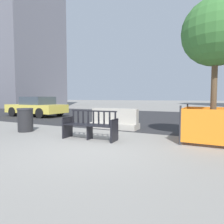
{
  "coord_description": "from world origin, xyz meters",
  "views": [
    {
      "loc": [
        2.75,
        -4.16,
        1.27
      ],
      "look_at": [
        -0.63,
        2.43,
        0.75
      ],
      "focal_mm": 32.0,
      "sensor_mm": 36.0,
      "label": 1
    }
  ],
  "objects_px": {
    "street_bench": "(90,126)",
    "jersey_barrier_centre": "(115,120)",
    "construction_fence": "(213,124)",
    "car_taxi_near": "(37,107)",
    "street_tree": "(216,33)",
    "trash_bin": "(25,120)"
  },
  "relations": [
    {
      "from": "jersey_barrier_centre",
      "to": "street_tree",
      "type": "relative_size",
      "value": 0.5
    },
    {
      "from": "car_taxi_near",
      "to": "street_tree",
      "type": "bearing_deg",
      "value": -18.01
    },
    {
      "from": "jersey_barrier_centre",
      "to": "car_taxi_near",
      "type": "bearing_deg",
      "value": 160.79
    },
    {
      "from": "jersey_barrier_centre",
      "to": "car_taxi_near",
      "type": "distance_m",
      "value": 7.74
    },
    {
      "from": "construction_fence",
      "to": "car_taxi_near",
      "type": "height_order",
      "value": "car_taxi_near"
    },
    {
      "from": "construction_fence",
      "to": "car_taxi_near",
      "type": "bearing_deg",
      "value": 161.99
    },
    {
      "from": "street_bench",
      "to": "construction_fence",
      "type": "bearing_deg",
      "value": 20.41
    },
    {
      "from": "trash_bin",
      "to": "construction_fence",
      "type": "bearing_deg",
      "value": 10.53
    },
    {
      "from": "street_tree",
      "to": "car_taxi_near",
      "type": "distance_m",
      "value": 11.76
    },
    {
      "from": "street_bench",
      "to": "construction_fence",
      "type": "distance_m",
      "value": 3.59
    },
    {
      "from": "street_bench",
      "to": "construction_fence",
      "type": "height_order",
      "value": "construction_fence"
    },
    {
      "from": "construction_fence",
      "to": "car_taxi_near",
      "type": "relative_size",
      "value": 0.38
    },
    {
      "from": "construction_fence",
      "to": "street_bench",
      "type": "bearing_deg",
      "value": -159.59
    },
    {
      "from": "street_bench",
      "to": "jersey_barrier_centre",
      "type": "xyz_separation_m",
      "value": [
        -0.28,
        2.27,
        -0.06
      ]
    },
    {
      "from": "street_bench",
      "to": "trash_bin",
      "type": "bearing_deg",
      "value": 178.58
    },
    {
      "from": "jersey_barrier_centre",
      "to": "car_taxi_near",
      "type": "relative_size",
      "value": 0.48
    },
    {
      "from": "street_bench",
      "to": "car_taxi_near",
      "type": "bearing_deg",
      "value": 147.63
    },
    {
      "from": "street_bench",
      "to": "street_tree",
      "type": "xyz_separation_m",
      "value": [
        3.36,
        1.25,
        2.68
      ]
    },
    {
      "from": "construction_fence",
      "to": "car_taxi_near",
      "type": "distance_m",
      "value": 11.51
    },
    {
      "from": "street_bench",
      "to": "car_taxi_near",
      "type": "relative_size",
      "value": 0.41
    },
    {
      "from": "street_bench",
      "to": "jersey_barrier_centre",
      "type": "relative_size",
      "value": 0.86
    },
    {
      "from": "jersey_barrier_centre",
      "to": "street_tree",
      "type": "xyz_separation_m",
      "value": [
        3.64,
        -1.02,
        2.74
      ]
    }
  ]
}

